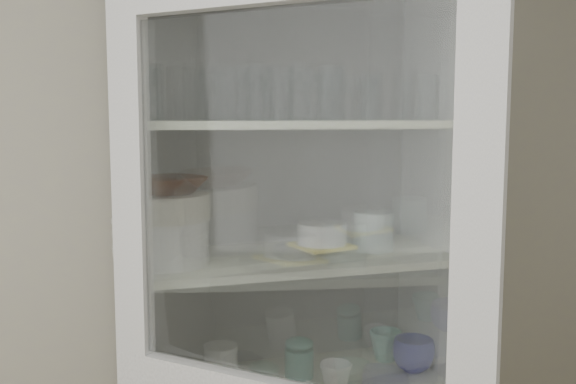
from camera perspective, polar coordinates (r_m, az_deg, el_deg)
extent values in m
cube|color=#A7A096|center=(2.11, -7.01, -3.53)|extent=(3.60, 0.02, 2.60)
cube|color=#BABABA|center=(1.92, -14.32, -12.38)|extent=(0.03, 0.45, 2.10)
cube|color=#BABABA|center=(2.18, 12.48, -10.03)|extent=(0.03, 0.45, 2.10)
cube|color=gray|center=(2.19, -1.61, -9.80)|extent=(1.00, 0.03, 2.10)
cube|color=white|center=(1.93, 0.13, -5.92)|extent=(0.94, 0.42, 0.02)
cube|color=white|center=(1.89, 0.13, 6.04)|extent=(0.94, 0.42, 0.02)
cube|color=#BABABA|center=(1.57, -13.74, 0.26)|extent=(0.09, 0.09, 0.80)
cube|color=#BABABA|center=(1.21, 16.57, -1.72)|extent=(0.09, 0.09, 0.80)
cube|color=silver|center=(1.34, -0.64, -0.62)|extent=(0.52, 0.51, 0.78)
cylinder|color=silver|center=(1.67, -12.14, 8.62)|extent=(0.09, 0.09, 0.14)
cylinder|color=silver|center=(1.71, -2.49, 8.81)|extent=(0.10, 0.10, 0.15)
cylinder|color=silver|center=(1.75, -0.72, 8.70)|extent=(0.09, 0.09, 0.14)
cylinder|color=silver|center=(1.83, 3.86, 8.76)|extent=(0.10, 0.10, 0.15)
cylinder|color=silver|center=(1.83, 3.79, 8.71)|extent=(0.10, 0.10, 0.15)
cylinder|color=silver|center=(1.88, 7.39, 8.31)|extent=(0.07, 0.07, 0.13)
cylinder|color=silver|center=(1.93, 12.31, 8.19)|extent=(0.08, 0.08, 0.13)
cylinder|color=silver|center=(1.84, -12.59, 8.43)|extent=(0.09, 0.09, 0.14)
cylinder|color=silver|center=(1.89, -3.83, 8.71)|extent=(0.09, 0.09, 0.16)
cylinder|color=silver|center=(1.83, -5.56, 8.65)|extent=(0.09, 0.09, 0.15)
cylinder|color=white|center=(1.83, -10.53, -4.39)|extent=(0.22, 0.22, 0.13)
cylinder|color=white|center=(1.97, -12.51, -3.84)|extent=(0.20, 0.20, 0.11)
cylinder|color=beige|center=(1.81, -10.60, -1.31)|extent=(0.24, 0.24, 0.07)
imported|color=#431E0D|center=(1.80, -10.64, 0.60)|extent=(0.26, 0.26, 0.05)
cylinder|color=silver|center=(1.96, 3.02, -5.18)|extent=(0.34, 0.34, 0.02)
cube|color=yellow|center=(1.95, 3.02, -4.78)|extent=(0.19, 0.19, 0.01)
cylinder|color=white|center=(1.95, 3.03, -3.69)|extent=(0.15, 0.15, 0.06)
cylinder|color=silver|center=(2.00, 7.62, -3.45)|extent=(0.12, 0.12, 0.12)
imported|color=navy|center=(2.16, 11.10, -13.99)|extent=(0.16, 0.16, 0.11)
imported|color=#2A7669|center=(2.23, 8.68, -13.32)|extent=(0.14, 0.14, 0.10)
imported|color=white|center=(1.98, 4.27, -16.10)|extent=(0.10, 0.10, 0.09)
cylinder|color=#2A7669|center=(2.08, 1.01, -14.94)|extent=(0.09, 0.09, 0.09)
ellipsoid|color=#2A7669|center=(2.06, 1.01, -13.54)|extent=(0.09, 0.09, 0.02)
cylinder|color=white|center=(2.03, -6.00, -15.02)|extent=(0.11, 0.11, 0.12)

